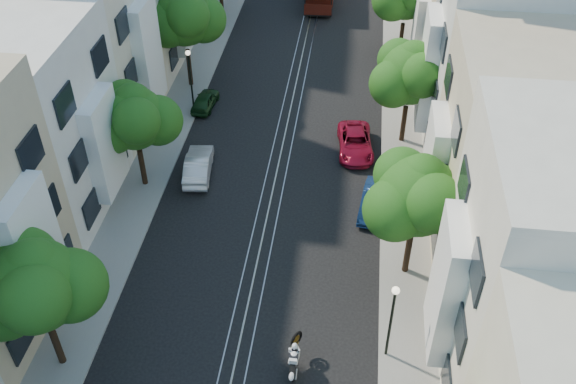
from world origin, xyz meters
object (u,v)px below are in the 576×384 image
(tree_e_b, at_px, (418,198))
(tree_w_a, at_px, (36,288))
(tree_e_c, at_px, (411,75))
(lamp_east, at_px, (392,312))
(lamp_west, at_px, (190,71))
(parked_car_e_far, at_px, (355,143))
(tree_w_b, at_px, (135,119))
(parked_car_e_mid, at_px, (374,201))
(parked_car_w_far, at_px, (205,100))
(sportbike_rider, at_px, (294,356))
(parked_car_w_mid, at_px, (198,165))
(tree_w_c, at_px, (185,17))

(tree_e_b, xyz_separation_m, tree_w_a, (-14.40, -7.00, 0.00))
(tree_e_c, distance_m, lamp_east, 16.10)
(lamp_west, distance_m, parked_car_e_far, 11.44)
(tree_w_b, bearing_deg, parked_car_e_mid, -2.62)
(lamp_west, bearing_deg, parked_car_w_far, 27.87)
(parked_car_e_mid, bearing_deg, sportbike_rider, -99.05)
(tree_w_b, relative_size, parked_car_w_far, 2.02)
(parked_car_w_mid, bearing_deg, parked_car_e_far, -165.75)
(tree_w_a, distance_m, sportbike_rider, 10.45)
(tree_w_b, relative_size, lamp_east, 1.51)
(tree_e_c, relative_size, lamp_east, 1.57)
(parked_car_e_mid, height_order, parked_car_w_mid, parked_car_w_mid)
(tree_w_b, xyz_separation_m, lamp_west, (0.84, 8.02, -1.55))
(parked_car_e_far, bearing_deg, tree_e_b, -79.46)
(tree_w_b, distance_m, lamp_west, 8.22)
(sportbike_rider, xyz_separation_m, parked_car_e_far, (1.90, 15.74, -0.21))
(tree_e_c, xyz_separation_m, parked_car_w_mid, (-11.66, -4.68, -3.95))
(tree_e_b, xyz_separation_m, parked_car_w_mid, (-11.66, 6.32, -4.08))
(tree_e_c, bearing_deg, parked_car_w_far, 169.45)
(tree_e_b, distance_m, parked_car_e_far, 10.90)
(tree_w_a, distance_m, tree_w_c, 23.00)
(tree_w_c, bearing_deg, tree_w_b, -90.00)
(tree_e_c, height_order, lamp_east, tree_e_c)
(tree_e_c, bearing_deg, sportbike_rider, -105.58)
(parked_car_w_mid, bearing_deg, tree_e_c, -164.73)
(sportbike_rider, bearing_deg, parked_car_w_mid, 119.81)
(tree_w_a, height_order, lamp_west, tree_w_a)
(tree_w_b, bearing_deg, lamp_west, 84.03)
(parked_car_e_mid, relative_size, parked_car_e_far, 0.85)
(tree_e_c, relative_size, tree_w_c, 0.92)
(tree_w_c, bearing_deg, parked_car_e_far, -28.74)
(tree_w_c, xyz_separation_m, lamp_east, (13.44, -20.98, -2.22))
(tree_w_a, xyz_separation_m, lamp_west, (0.84, 20.02, -1.89))
(tree_w_a, bearing_deg, tree_w_c, 90.00)
(tree_e_c, xyz_separation_m, parked_car_e_far, (-2.86, -1.33, -4.00))
(parked_car_e_far, distance_m, parked_car_w_far, 10.67)
(tree_e_c, relative_size, sportbike_rider, 3.40)
(tree_w_a, height_order, tree_w_b, tree_w_a)
(tree_e_b, xyz_separation_m, tree_w_b, (-14.40, 5.00, -0.34))
(tree_w_c, xyz_separation_m, parked_car_e_far, (11.54, -6.33, -4.47))
(tree_e_b, height_order, sportbike_rider, tree_e_b)
(tree_e_c, distance_m, parked_car_e_far, 5.10)
(tree_w_a, distance_m, tree_w_b, 12.00)
(lamp_east, bearing_deg, parked_car_e_far, 97.39)
(tree_w_c, relative_size, parked_car_e_mid, 1.94)
(tree_w_b, bearing_deg, parked_car_e_far, 22.04)
(parked_car_w_far, bearing_deg, parked_car_e_mid, 146.01)
(parked_car_e_far, bearing_deg, tree_e_c, 18.97)
(lamp_west, distance_m, parked_car_w_far, 2.45)
(tree_w_a, height_order, parked_car_w_far, tree_w_a)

